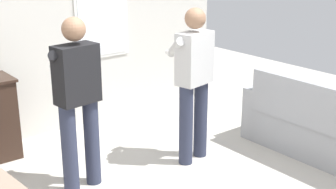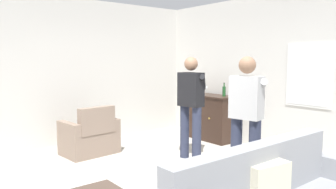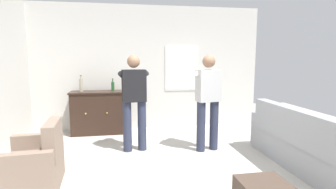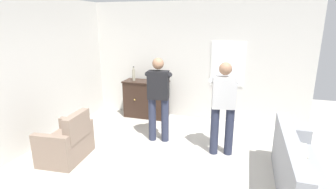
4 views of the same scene
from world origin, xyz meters
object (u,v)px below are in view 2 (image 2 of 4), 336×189
object	(u,v)px
armchair	(90,138)
bottle_wine_green	(224,91)
person_standing_left	(191,103)
bottle_liquor_amber	(199,87)
sideboard_cabinet	(210,117)
person_standing_right	(246,114)

from	to	relation	value
armchair	bottle_wine_green	bearing A→B (deg)	69.93
armchair	person_standing_left	xyz separation A→B (m)	(1.29, 1.18, 0.65)
bottle_liquor_amber	person_standing_left	world-z (taller)	person_standing_left
sideboard_cabinet	bottle_liquor_amber	xyz separation A→B (m)	(-0.31, -0.02, 0.60)
person_standing_left	person_standing_right	distance (m)	1.28
bottle_wine_green	person_standing_right	distance (m)	2.21
sideboard_cabinet	bottle_wine_green	xyz separation A→B (m)	(0.34, 0.04, 0.56)
bottle_wine_green	bottle_liquor_amber	world-z (taller)	bottle_liquor_amber
armchair	sideboard_cabinet	size ratio (longest dim) A/B	0.84
armchair	sideboard_cabinet	world-z (taller)	sideboard_cabinet
person_standing_left	bottle_wine_green	bearing A→B (deg)	107.82
bottle_liquor_amber	person_standing_left	bearing A→B (deg)	-48.42
person_standing_left	person_standing_right	bearing A→B (deg)	-9.03
armchair	person_standing_right	distance (m)	2.81
person_standing_right	bottle_liquor_amber	bearing A→B (deg)	149.11
sideboard_cabinet	bottle_liquor_amber	size ratio (longest dim) A/B	3.18
sideboard_cabinet	bottle_wine_green	world-z (taller)	bottle_wine_green
person_standing_left	sideboard_cabinet	bearing A→B (deg)	121.60
armchair	bottle_wine_green	world-z (taller)	bottle_wine_green
sideboard_cabinet	bottle_liquor_amber	distance (m)	0.68
person_standing_right	person_standing_left	bearing A→B (deg)	170.97
armchair	bottle_wine_green	xyz separation A→B (m)	(0.89, 2.43, 0.73)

